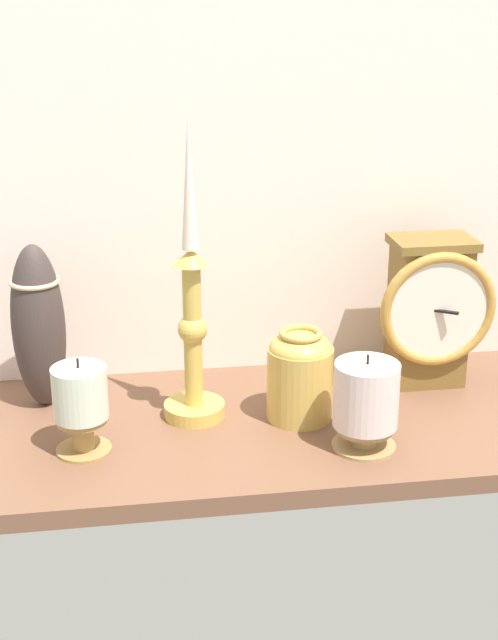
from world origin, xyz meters
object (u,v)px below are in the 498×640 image
Objects in this scene: brass_vase_jar at (299,371)px; mantel_clock at (430,310)px; tall_ceramic_vase at (38,326)px; candlestick_tall_left at (192,321)px; pillar_candle_near_clock at (81,403)px; pillar_candle_front at (366,402)px.

mantel_clock is at bearing 20.24° from brass_vase_jar.
mantel_clock is 0.94× the size of tall_ceramic_vase.
pillar_candle_near_clock is (-14.22, -7.39, -6.95)cm from candlestick_tall_left.
mantel_clock reaches higher than pillar_candle_front.
mantel_clock is 21.70cm from brass_vase_jar.
candlestick_tall_left reaches higher than mantel_clock.
tall_ceramic_vase is (-33.18, 8.54, 4.98)cm from brass_vase_jar.
mantel_clock is at bearing 9.13° from candlestick_tall_left.
tall_ceramic_vase reaches higher than pillar_candle_near_clock.
brass_vase_jar is 0.55× the size of tall_ceramic_vase.
pillar_candle_near_clock is at bearing -165.00° from mantel_clock.
tall_ceramic_vase reaches higher than pillar_candle_front.
mantel_clock is 0.54× the size of candlestick_tall_left.
brass_vase_jar is (-19.88, -7.33, -4.66)cm from mantel_clock.
pillar_candle_front is (19.74, -11.55, -7.29)cm from candlestick_tall_left.
tall_ceramic_vase reaches higher than mantel_clock.
pillar_candle_near_clock is at bearing -68.75° from tall_ceramic_vase.
mantel_clock is at bearing 51.05° from pillar_candle_front.
pillar_candle_near_clock is (-27.75, -5.43, 0.05)cm from brass_vase_jar.
brass_vase_jar is at bearing -159.76° from mantel_clock.
brass_vase_jar is at bearing 11.07° from pillar_candle_near_clock.
candlestick_tall_left is 24.00cm from pillar_candle_front.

